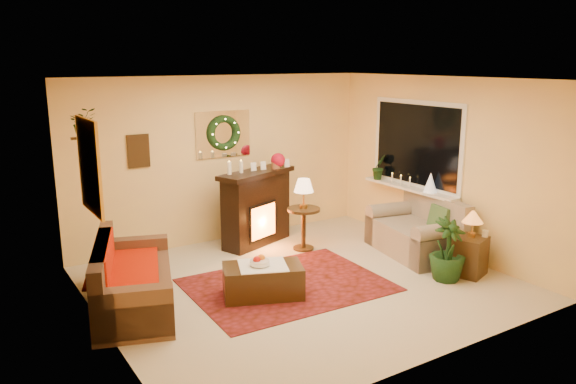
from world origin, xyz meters
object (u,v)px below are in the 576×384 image
end_table_square (468,255)px  sofa (134,272)px  side_table_round (304,229)px  loveseat (415,226)px  coffee_table (263,280)px  fireplace (256,210)px

end_table_square → sofa: bearing=161.2°
side_table_round → end_table_square: 2.41m
side_table_round → end_table_square: (1.29, -2.04, -0.05)m
end_table_square → side_table_round: bearing=122.3°
loveseat → coffee_table: bearing=-166.2°
fireplace → coffee_table: 2.07m
loveseat → end_table_square: 1.00m
side_table_round → loveseat: bearing=-39.1°
sofa → coffee_table: size_ratio=1.97×
end_table_square → coffee_table: (-2.69, 0.84, -0.06)m
end_table_square → coffee_table: 2.82m
sofa → coffee_table: bearing=-2.8°
sofa → loveseat: 4.12m
loveseat → side_table_round: size_ratio=2.30×
fireplace → loveseat: (1.76, -1.67, -0.13)m
loveseat → fireplace: bearing=147.2°
fireplace → sofa: bearing=-171.6°
loveseat → end_table_square: (-0.00, -0.99, -0.15)m
sofa → fireplace: 2.66m
coffee_table → side_table_round: bearing=62.8°
sofa → fireplace: (2.34, 1.27, 0.12)m
end_table_square → coffee_table: size_ratio=0.55×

